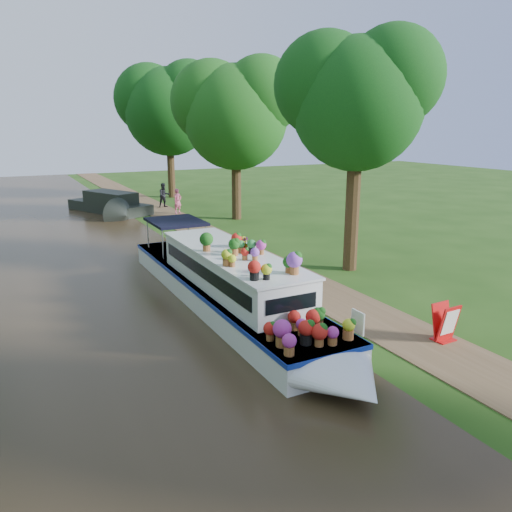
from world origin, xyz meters
The scene contains 12 objects.
ground centered at (0.00, 0.00, 0.00)m, with size 100.00×100.00×0.00m, color #1D3F0F.
canal_water centered at (-6.00, 0.00, 0.01)m, with size 10.00×100.00×0.02m, color black.
towpath centered at (1.20, 0.00, 0.01)m, with size 2.20×100.00×0.03m, color brown.
plant_boat centered at (-2.25, 0.93, 0.85)m, with size 2.29×13.52×2.27m.
tree_near_overhang centered at (3.79, 3.06, 6.60)m, with size 5.52×5.28×8.99m.
tree_near_mid centered at (4.48, 15.08, 6.44)m, with size 6.90×6.60×9.40m.
tree_near_far centered at (3.98, 26.09, 7.05)m, with size 7.59×7.26×10.30m.
second_boat centered at (-1.85, 20.65, 0.56)m, with size 4.53×7.67×1.39m.
sandwich_board centered at (1.79, -3.63, 0.48)m, with size 0.63×0.51×0.99m.
pedestrian_pink centered at (1.90, 18.33, 0.83)m, with size 0.58×0.38×1.59m, color #C9528F.
pedestrian_dark centered at (1.90, 21.24, 0.86)m, with size 0.81×0.63×1.66m, color black.
verge_plant centered at (-0.60, -1.90, 0.19)m, with size 0.33×0.29×0.37m, color #205F1C.
Camera 1 is at (-8.16, -12.15, 5.49)m, focal length 35.00 mm.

